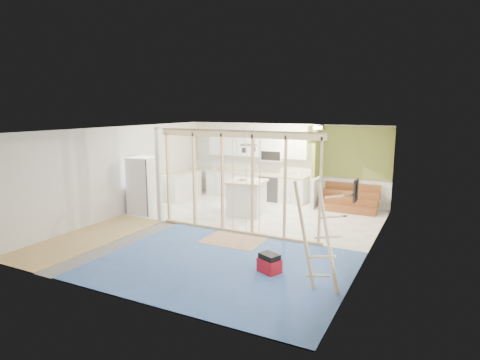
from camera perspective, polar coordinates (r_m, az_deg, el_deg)
The scene contains 17 objects.
room at distance 10.03m, azimuth -1.94°, elevation -0.23°, with size 7.01×8.01×2.61m.
floor_overlays at distance 10.36m, azimuth -1.38°, elevation -7.24°, with size 7.00×8.00×0.03m.
stud_frame at distance 10.09m, azimuth -3.03°, elevation 1.42°, with size 4.66×0.14×2.60m.
base_cabinets at distance 13.84m, azimuth -1.06°, elevation -0.81°, with size 4.45×2.24×0.93m.
upper_cabinets at distance 13.72m, azimuth 2.66°, elevation 4.79°, with size 3.60×0.41×0.85m.
green_partition at distance 12.78m, azimuth 14.21°, elevation 0.12°, with size 2.25×1.51×2.60m.
pot_rack at distance 11.74m, azimuth 1.18°, elevation 4.74°, with size 0.52×0.52×0.72m.
sheathing_panel at distance 7.00m, azimuth 15.46°, elevation -5.22°, with size 0.02×4.00×2.60m, color tan.
electrical_panel at distance 7.51m, azimuth 16.14°, elevation -1.48°, with size 0.04×0.30×0.40m, color #343438.
ceiling_light at distance 12.13m, azimuth 10.85°, elevation 7.32°, with size 0.32×0.32×0.08m, color #FFEABF.
fridge at distance 12.20m, azimuth -13.55°, elevation -0.78°, with size 0.82×0.80×1.70m.
island at distance 11.77m, azimuth 0.95°, elevation -2.56°, with size 1.17×1.17×1.03m.
bowl at distance 11.73m, azimuth 0.47°, elevation 0.14°, with size 0.27×0.27×0.07m, color silver.
soap_bottle_a at distance 14.41m, azimuth -3.68°, elevation 2.05°, with size 0.11×0.11×0.28m, color #ACADC0.
soap_bottle_b at distance 13.07m, azimuth 8.42°, elevation 0.86°, with size 0.08×0.08×0.17m, color white.
toolbox at distance 7.84m, azimuth 4.20°, elevation -11.80°, with size 0.49×0.44×0.38m.
ladder at distance 7.00m, azimuth 11.17°, elevation -7.95°, with size 1.01×0.06×1.88m.
Camera 1 is at (4.76, -8.64, 3.12)m, focal length 30.00 mm.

